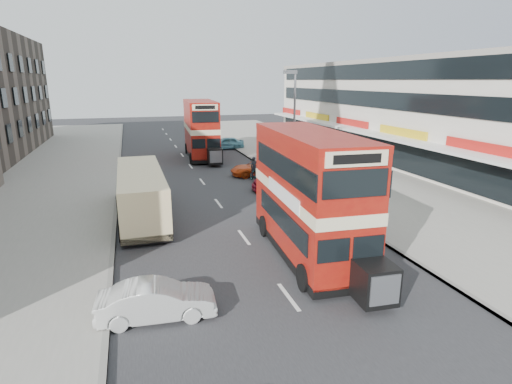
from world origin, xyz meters
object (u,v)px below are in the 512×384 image
object	(u,v)px
car_right_a	(288,179)
pedestrian_far	(264,147)
pedestrian_near	(356,185)
cyclist	(254,173)
bus_main	(309,195)
car_left_front	(157,301)
car_right_c	(226,143)
coach	(141,192)
car_right_b	(257,168)
bus_second	(201,129)
street_lamp	(293,118)

from	to	relation	value
car_right_a	pedestrian_far	world-z (taller)	pedestrian_far
pedestrian_near	cyclist	size ratio (longest dim) A/B	0.81
bus_main	pedestrian_far	xyz separation A→B (m)	(5.60, 23.30, -1.73)
car_left_front	car_right_a	bearing A→B (deg)	-31.31
bus_main	car_left_front	world-z (taller)	bus_main
car_right_c	car_left_front	bearing A→B (deg)	-14.37
coach	car_left_front	world-z (taller)	coach
bus_main	cyclist	world-z (taller)	bus_main
bus_main	car_right_a	world-z (taller)	bus_main
pedestrian_near	bus_main	bearing A→B (deg)	29.42
car_right_b	car_right_c	size ratio (longest dim) A/B	1.07
car_left_front	pedestrian_near	size ratio (longest dim) A/B	2.43
bus_main	pedestrian_near	xyz separation A→B (m)	(6.58, 7.23, -1.83)
car_left_front	car_right_a	size ratio (longest dim) A/B	0.72
pedestrian_near	pedestrian_far	xyz separation A→B (m)	(-0.98, 16.08, 0.10)
bus_main	bus_second	distance (m)	24.87
bus_main	bus_second	bearing A→B (deg)	-85.69
street_lamp	car_right_b	world-z (taller)	street_lamp
bus_second	coach	size ratio (longest dim) A/B	1.05
pedestrian_far	cyclist	distance (m)	10.38
street_lamp	bus_second	distance (m)	13.13
pedestrian_far	car_right_b	bearing A→B (deg)	-141.37
car_right_b	cyclist	distance (m)	2.05
street_lamp	car_right_b	size ratio (longest dim) A/B	1.90
street_lamp	car_left_front	distance (m)	19.89
car_right_a	cyclist	xyz separation A→B (m)	(-1.58, 3.03, -0.14)
car_right_b	pedestrian_far	world-z (taller)	pedestrian_far
car_right_c	pedestrian_near	xyz separation A→B (m)	(3.57, -21.91, 0.24)
car_right_c	cyclist	xyz separation A→B (m)	(-1.34, -15.43, -0.06)
car_left_front	pedestrian_near	world-z (taller)	pedestrian_near
bus_second	cyclist	world-z (taller)	bus_second
pedestrian_near	cyclist	bearing A→B (deg)	-71.10
bus_second	car_left_front	bearing A→B (deg)	80.93
car_left_front	car_right_c	distance (m)	33.75
car_left_front	pedestrian_near	bearing A→B (deg)	-47.52
car_right_c	bus_second	bearing A→B (deg)	-36.41
coach	pedestrian_near	bearing A→B (deg)	-1.66
street_lamp	bus_main	distance (m)	13.68
pedestrian_far	bus_second	bearing A→B (deg)	136.02
coach	car_right_c	distance (m)	23.76
bus_second	coach	bearing A→B (deg)	73.49
car_right_c	pedestrian_near	size ratio (longest dim) A/B	2.59
pedestrian_near	pedestrian_far	size ratio (longest dim) A/B	0.89
bus_second	car_right_c	size ratio (longest dim) A/B	2.47
coach	bus_second	bearing A→B (deg)	69.40
car_left_front	cyclist	size ratio (longest dim) A/B	1.98
car_left_front	cyclist	world-z (taller)	cyclist
car_right_c	pedestrian_far	world-z (taller)	pedestrian_far
car_right_b	cyclist	world-z (taller)	cyclist
car_right_a	car_right_c	distance (m)	18.46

